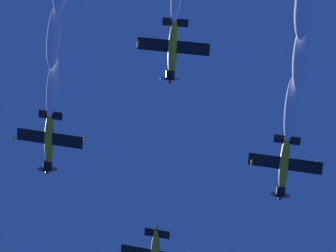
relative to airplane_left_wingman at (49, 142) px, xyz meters
The scene contains 3 objects.
airplane_left_wingman is the anchor object (origin of this frame).
airplane_right_wingman 29.03m from the airplane_left_wingman, 27.91° to the right, with size 8.37×8.06×3.59m.
airplane_slot_tail 19.01m from the airplane_left_wingman, 69.89° to the right, with size 8.51×8.06×3.28m.
Camera 1 is at (-14.43, -23.42, 1.67)m, focal length 78.77 mm.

